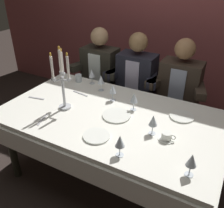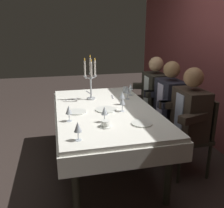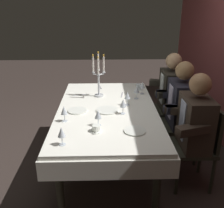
{
  "view_description": "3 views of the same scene",
  "coord_description": "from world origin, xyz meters",
  "views": [
    {
      "loc": [
        0.9,
        -1.61,
        1.88
      ],
      "look_at": [
        -0.02,
        0.08,
        0.8
      ],
      "focal_mm": 40.22,
      "sensor_mm": 36.0,
      "label": 1
    },
    {
      "loc": [
        2.64,
        -0.54,
        1.64
      ],
      "look_at": [
        -0.05,
        0.1,
        0.77
      ],
      "focal_mm": 39.33,
      "sensor_mm": 36.0,
      "label": 2
    },
    {
      "loc": [
        2.68,
        -0.02,
        1.87
      ],
      "look_at": [
        -0.07,
        0.06,
        0.77
      ],
      "focal_mm": 41.58,
      "sensor_mm": 36.0,
      "label": 3
    }
  ],
  "objects": [
    {
      "name": "wine_glass_6",
      "position": [
        -0.1,
        0.23,
        0.85
      ],
      "size": [
        0.07,
        0.07,
        0.16
      ],
      "color": "silver",
      "rests_on": "dining_table"
    },
    {
      "name": "knife_0",
      "position": [
        -0.45,
        0.2,
        0.74
      ],
      "size": [
        0.19,
        0.05,
        0.01
      ],
      "primitive_type": "cube",
      "rotation": [
        0.0,
        0.0,
        -0.16
      ],
      "color": "#B7B7BC",
      "rests_on": "dining_table"
    },
    {
      "name": "wine_glass_3",
      "position": [
        0.32,
        -0.43,
        0.85
      ],
      "size": [
        0.07,
        0.07,
        0.16
      ],
      "color": "silver",
      "rests_on": "dining_table"
    },
    {
      "name": "wine_glass_0",
      "position": [
        0.42,
        -0.09,
        0.85
      ],
      "size": [
        0.07,
        0.07,
        0.16
      ],
      "color": "silver",
      "rests_on": "dining_table"
    },
    {
      "name": "dinner_plate_0",
      "position": [
        0.07,
        -0.0,
        0.75
      ],
      "size": [
        0.24,
        0.24,
        0.01
      ],
      "primitive_type": "cylinder",
      "color": "white",
      "rests_on": "dining_table"
    },
    {
      "name": "fork_1",
      "position": [
        -0.45,
        -0.35,
        0.74
      ],
      "size": [
        0.06,
        0.17,
        0.01
      ],
      "primitive_type": "cube",
      "rotation": [
        0.0,
        0.0,
        1.83
      ],
      "color": "#B7B7BC",
      "rests_on": "dining_table"
    },
    {
      "name": "ground_plane",
      "position": [
        0.0,
        0.0,
        0.0
      ],
      "size": [
        12.0,
        12.0,
        0.0
      ],
      "primitive_type": "plane",
      "color": "#332925"
    },
    {
      "name": "seated_diner_1",
      "position": [
        -0.14,
        0.89,
        0.74
      ],
      "size": [
        0.63,
        0.48,
        1.24
      ],
      "color": "#28291E",
      "rests_on": "ground_plane"
    },
    {
      "name": "seated_diner_0",
      "position": [
        -0.63,
        0.89,
        0.74
      ],
      "size": [
        0.63,
        0.48,
        1.24
      ],
      "color": "#28291E",
      "rests_on": "ground_plane"
    },
    {
      "name": "wine_glass_1",
      "position": [
        0.15,
        0.17,
        0.85
      ],
      "size": [
        0.07,
        0.07,
        0.16
      ],
      "color": "silver",
      "rests_on": "dining_table"
    },
    {
      "name": "fork_2",
      "position": [
        -0.76,
        -0.09,
        0.74
      ],
      "size": [
        0.17,
        0.05,
        0.01
      ],
      "primitive_type": "cube",
      "rotation": [
        0.0,
        0.0,
        0.19
      ],
      "color": "#B7B7BC",
      "rests_on": "dining_table"
    },
    {
      "name": "dinner_plate_2",
      "position": [
        0.07,
        -0.33,
        0.75
      ],
      "size": [
        0.21,
        0.21,
        0.01
      ],
      "primitive_type": "cylinder",
      "color": "white",
      "rests_on": "dining_table"
    },
    {
      "name": "candelabra",
      "position": [
        -0.41,
        -0.1,
        0.99
      ],
      "size": [
        0.15,
        0.17,
        0.57
      ],
      "color": "silver",
      "rests_on": "dining_table"
    },
    {
      "name": "water_tumbler_0",
      "position": [
        -0.63,
        0.43,
        0.78
      ],
      "size": [
        0.07,
        0.07,
        0.08
      ],
      "primitive_type": "cylinder",
      "color": "silver",
      "rests_on": "dining_table"
    },
    {
      "name": "seated_diner_2",
      "position": [
        0.37,
        0.89,
        0.74
      ],
      "size": [
        0.63,
        0.48,
        1.24
      ],
      "color": "#28291E",
      "rests_on": "ground_plane"
    },
    {
      "name": "dining_table",
      "position": [
        0.0,
        0.0,
        0.62
      ],
      "size": [
        1.94,
        1.14,
        0.74
      ],
      "color": "white",
      "rests_on": "ground_plane"
    },
    {
      "name": "wine_glass_5",
      "position": [
        -0.48,
        0.46,
        0.85
      ],
      "size": [
        0.07,
        0.07,
        0.16
      ],
      "color": "silver",
      "rests_on": "dining_table"
    },
    {
      "name": "dinner_plate_1",
      "position": [
        0.56,
        0.25,
        0.75
      ],
      "size": [
        0.21,
        0.21,
        0.01
      ],
      "primitive_type": "cylinder",
      "color": "white",
      "rests_on": "dining_table"
    },
    {
      "name": "wine_glass_4",
      "position": [
        -0.31,
        0.36,
        0.85
      ],
      "size": [
        0.07,
        0.07,
        0.16
      ],
      "color": "silver",
      "rests_on": "dining_table"
    },
    {
      "name": "coffee_cup_0",
      "position": [
        0.54,
        -0.11,
        0.77
      ],
      "size": [
        0.13,
        0.12,
        0.06
      ],
      "color": "white",
      "rests_on": "dining_table"
    },
    {
      "name": "wine_glass_2",
      "position": [
        0.77,
        -0.39,
        0.85
      ],
      "size": [
        0.07,
        0.07,
        0.16
      ],
      "color": "silver",
      "rests_on": "dining_table"
    }
  ]
}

